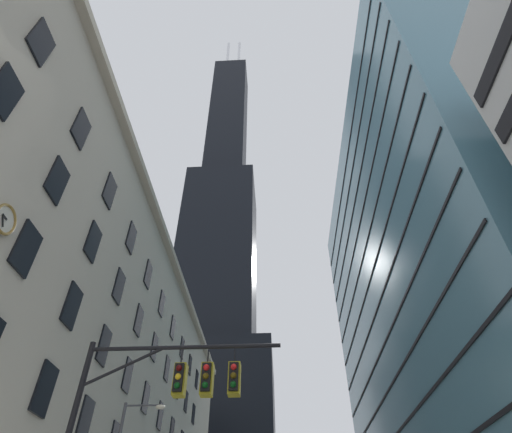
% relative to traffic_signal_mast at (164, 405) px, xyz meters
% --- Properties ---
extents(station_building, '(18.20, 61.62, 26.98)m').
position_rel_traffic_signal_mast_xyz_m(station_building, '(-15.80, 21.90, 7.55)').
color(station_building, beige).
rests_on(station_building, ground).
extents(dark_skyscraper, '(29.14, 29.14, 196.25)m').
position_rel_traffic_signal_mast_xyz_m(dark_skyscraper, '(-12.07, 80.81, 50.24)').
color(dark_skyscraper, black).
rests_on(dark_skyscraper, ground).
extents(glass_office_midrise, '(17.53, 52.62, 53.48)m').
position_rel_traffic_signal_mast_xyz_m(glass_office_midrise, '(23.68, 29.38, 20.82)').
color(glass_office_midrise, teal).
rests_on(glass_office_midrise, ground).
extents(traffic_signal_mast, '(6.76, 0.63, 7.87)m').
position_rel_traffic_signal_mast_xyz_m(traffic_signal_mast, '(0.00, 0.00, 0.00)').
color(traffic_signal_mast, black).
rests_on(traffic_signal_mast, sidewalk_left).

